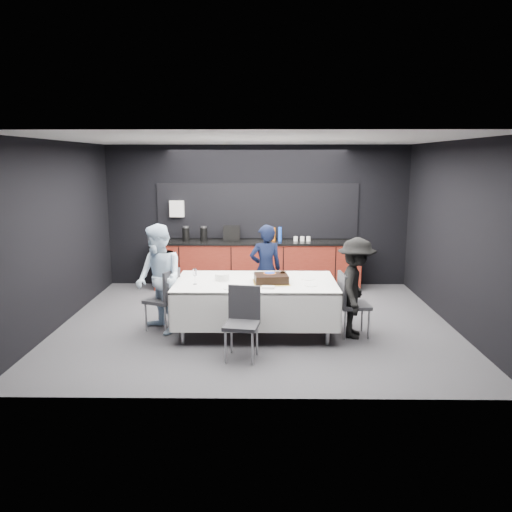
# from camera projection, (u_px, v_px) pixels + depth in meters

# --- Properties ---
(ground) EXTENTS (6.00, 6.00, 0.00)m
(ground) POSITION_uv_depth(u_px,v_px,m) (256.00, 323.00, 7.79)
(ground) COLOR #424247
(ground) RESTS_ON ground
(room_shell) EXTENTS (6.04, 5.04, 2.82)m
(room_shell) POSITION_uv_depth(u_px,v_px,m) (256.00, 204.00, 7.43)
(room_shell) COLOR white
(room_shell) RESTS_ON ground
(kitchenette) EXTENTS (4.10, 0.64, 2.05)m
(kitchenette) POSITION_uv_depth(u_px,v_px,m) (257.00, 261.00, 9.86)
(kitchenette) COLOR #5B160E
(kitchenette) RESTS_ON ground
(party_table) EXTENTS (2.32, 1.32, 0.78)m
(party_table) POSITION_uv_depth(u_px,v_px,m) (256.00, 290.00, 7.27)
(party_table) COLOR #99999E
(party_table) RESTS_ON ground
(cake_assembly) EXTENTS (0.54, 0.46, 0.16)m
(cake_assembly) POSITION_uv_depth(u_px,v_px,m) (271.00, 279.00, 7.12)
(cake_assembly) COLOR yellow
(cake_assembly) RESTS_ON party_table
(plate_stack) EXTENTS (0.21, 0.21, 0.10)m
(plate_stack) POSITION_uv_depth(u_px,v_px,m) (222.00, 277.00, 7.27)
(plate_stack) COLOR white
(plate_stack) RESTS_ON party_table
(loose_plate_near) EXTENTS (0.18, 0.18, 0.01)m
(loose_plate_near) POSITION_uv_depth(u_px,v_px,m) (229.00, 288.00, 6.82)
(loose_plate_near) COLOR white
(loose_plate_near) RESTS_ON party_table
(loose_plate_right_a) EXTENTS (0.21, 0.21, 0.01)m
(loose_plate_right_a) POSITION_uv_depth(u_px,v_px,m) (308.00, 279.00, 7.36)
(loose_plate_right_a) COLOR white
(loose_plate_right_a) RESTS_ON party_table
(loose_plate_right_b) EXTENTS (0.19, 0.19, 0.01)m
(loose_plate_right_b) POSITION_uv_depth(u_px,v_px,m) (311.00, 285.00, 6.98)
(loose_plate_right_b) COLOR white
(loose_plate_right_b) RESTS_ON party_table
(loose_plate_far) EXTENTS (0.18, 0.18, 0.01)m
(loose_plate_far) POSITION_uv_depth(u_px,v_px,m) (258.00, 273.00, 7.71)
(loose_plate_far) COLOR white
(loose_plate_far) RESTS_ON party_table
(fork_pile) EXTENTS (0.18, 0.12, 0.03)m
(fork_pile) POSITION_uv_depth(u_px,v_px,m) (268.00, 287.00, 6.82)
(fork_pile) COLOR white
(fork_pile) RESTS_ON party_table
(champagne_flute) EXTENTS (0.06, 0.06, 0.22)m
(champagne_flute) POSITION_uv_depth(u_px,v_px,m) (195.00, 273.00, 7.01)
(champagne_flute) COLOR white
(champagne_flute) RESTS_ON party_table
(chair_left) EXTENTS (0.55, 0.55, 0.92)m
(chair_left) POSITION_uv_depth(u_px,v_px,m) (166.00, 295.00, 7.39)
(chair_left) COLOR #2D2D32
(chair_left) RESTS_ON ground
(chair_right) EXTENTS (0.45, 0.45, 0.92)m
(chair_right) POSITION_uv_depth(u_px,v_px,m) (349.00, 300.00, 7.16)
(chair_right) COLOR #2D2D32
(chair_right) RESTS_ON ground
(chair_near) EXTENTS (0.48, 0.48, 0.92)m
(chair_near) POSITION_uv_depth(u_px,v_px,m) (243.00, 317.00, 6.37)
(chair_near) COLOR #2D2D32
(chair_near) RESTS_ON ground
(person_center) EXTENTS (0.61, 0.48, 1.48)m
(person_center) POSITION_uv_depth(u_px,v_px,m) (266.00, 269.00, 8.19)
(person_center) COLOR black
(person_center) RESTS_ON ground
(person_left) EXTENTS (0.96, 0.99, 1.60)m
(person_left) POSITION_uv_depth(u_px,v_px,m) (159.00, 279.00, 7.24)
(person_left) COLOR silver
(person_left) RESTS_ON ground
(person_right) EXTENTS (0.74, 1.03, 1.44)m
(person_right) POSITION_uv_depth(u_px,v_px,m) (356.00, 288.00, 7.08)
(person_right) COLOR black
(person_right) RESTS_ON ground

